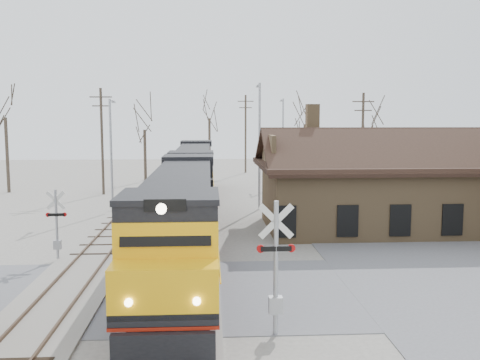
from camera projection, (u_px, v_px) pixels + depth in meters
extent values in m
plane|color=#A29D92|center=(178.00, 293.00, 21.53)|extent=(140.00, 140.00, 0.00)
cube|color=#5E5E63|center=(178.00, 293.00, 21.53)|extent=(60.00, 9.00, 0.03)
cube|color=#A29D92|center=(190.00, 220.00, 36.40)|extent=(3.40, 90.00, 0.12)
cube|color=#473323|center=(180.00, 219.00, 36.35)|extent=(0.08, 90.00, 0.14)
cube|color=#473323|center=(201.00, 219.00, 36.43)|extent=(0.08, 90.00, 0.14)
cube|color=#A29D92|center=(124.00, 221.00, 36.14)|extent=(3.40, 90.00, 0.12)
cube|color=#473323|center=(113.00, 220.00, 36.09)|extent=(0.08, 90.00, 0.14)
cube|color=#473323|center=(134.00, 219.00, 36.17)|extent=(0.08, 90.00, 0.14)
cube|color=olive|center=(378.00, 197.00, 33.89)|extent=(14.00, 8.00, 4.00)
cube|color=black|center=(379.00, 164.00, 33.64)|extent=(15.20, 9.20, 0.30)
cube|color=black|center=(392.00, 151.00, 31.24)|extent=(15.00, 4.71, 2.66)
cube|color=black|center=(369.00, 147.00, 35.81)|extent=(15.00, 4.71, 2.66)
cube|color=olive|center=(312.00, 121.00, 34.59)|extent=(0.80, 0.80, 2.20)
cube|color=black|center=(173.00, 305.00, 18.57)|extent=(2.60, 4.16, 1.04)
cube|color=black|center=(188.00, 226.00, 31.97)|extent=(2.60, 4.16, 1.04)
cube|color=black|center=(182.00, 238.00, 25.17)|extent=(3.12, 20.80, 0.36)
cube|color=maroon|center=(182.00, 242.00, 25.20)|extent=(3.14, 20.80, 0.12)
cube|color=black|center=(183.00, 200.00, 26.27)|extent=(2.70, 15.08, 2.91)
cube|color=black|center=(170.00, 242.00, 17.35)|extent=(3.12, 2.91, 2.91)
cube|color=#F5AE0C|center=(166.00, 285.00, 15.70)|extent=(3.12, 1.87, 1.46)
cube|color=black|center=(163.00, 351.00, 14.86)|extent=(2.91, 0.25, 1.04)
cylinder|color=#FFF2CC|center=(161.00, 209.00, 14.47)|extent=(0.29, 0.10, 0.29)
cube|color=black|center=(192.00, 205.00, 39.69)|extent=(2.60, 4.16, 1.04)
cube|color=black|center=(196.00, 183.00, 53.10)|extent=(2.60, 4.16, 1.04)
cube|color=black|center=(194.00, 183.00, 46.30)|extent=(3.12, 20.80, 0.36)
cube|color=maroon|center=(194.00, 185.00, 46.32)|extent=(3.14, 20.80, 0.12)
cube|color=black|center=(195.00, 163.00, 47.40)|extent=(2.70, 15.08, 2.91)
cube|color=black|center=(191.00, 174.00, 38.48)|extent=(3.12, 2.91, 2.91)
cube|color=black|center=(190.00, 189.00, 36.83)|extent=(3.12, 1.87, 1.46)
cube|color=black|center=(190.00, 214.00, 35.98)|extent=(2.91, 0.25, 1.04)
cylinder|color=#A5A8AD|center=(276.00, 269.00, 17.18)|extent=(0.15, 0.15, 4.41)
cube|color=silver|center=(276.00, 221.00, 17.00)|extent=(1.15, 0.06, 1.15)
cube|color=silver|center=(276.00, 221.00, 17.00)|extent=(1.15, 0.06, 1.15)
cube|color=black|center=(276.00, 248.00, 17.11)|extent=(1.00, 0.17, 0.17)
cylinder|color=#B20C0C|center=(261.00, 249.00, 17.07)|extent=(0.27, 0.08, 0.26)
cylinder|color=#B20C0C|center=(291.00, 248.00, 17.14)|extent=(0.27, 0.08, 0.26)
cube|color=#A5A8AD|center=(276.00, 305.00, 17.33)|extent=(0.44, 0.33, 0.55)
cylinder|color=#A5A8AD|center=(57.00, 225.00, 26.21)|extent=(0.12, 0.12, 3.55)
cube|color=silver|center=(56.00, 200.00, 26.07)|extent=(0.93, 0.05, 0.93)
cube|color=silver|center=(56.00, 200.00, 26.07)|extent=(0.93, 0.05, 0.93)
cube|color=black|center=(56.00, 215.00, 26.15)|extent=(0.80, 0.16, 0.13)
cylinder|color=#B20C0C|center=(65.00, 215.00, 26.18)|extent=(0.21, 0.08, 0.21)
cylinder|color=#B20C0C|center=(48.00, 215.00, 26.12)|extent=(0.21, 0.08, 0.21)
cube|color=#A5A8AD|center=(57.00, 245.00, 26.33)|extent=(0.36, 0.27, 0.44)
cylinder|color=#A5A8AD|center=(111.00, 156.00, 39.52)|extent=(0.18, 0.18, 8.40)
cylinder|color=#A5A8AD|center=(112.00, 101.00, 39.94)|extent=(0.12, 1.80, 0.12)
cube|color=#A5A8AD|center=(114.00, 102.00, 40.74)|extent=(0.25, 0.50, 0.12)
cylinder|color=#A5A8AD|center=(259.00, 147.00, 40.62)|extent=(0.18, 0.18, 9.64)
cylinder|color=#A5A8AD|center=(259.00, 85.00, 40.96)|extent=(0.12, 1.80, 0.12)
cube|color=#A5A8AD|center=(258.00, 87.00, 41.77)|extent=(0.25, 0.50, 0.12)
cylinder|color=#A5A8AD|center=(283.00, 142.00, 56.57)|extent=(0.18, 0.18, 9.02)
cylinder|color=#A5A8AD|center=(282.00, 100.00, 56.95)|extent=(0.12, 1.80, 0.12)
cube|color=#A5A8AD|center=(281.00, 101.00, 57.76)|extent=(0.25, 0.50, 0.12)
cylinder|color=#382D23|center=(102.00, 142.00, 48.65)|extent=(0.24, 0.24, 9.68)
cube|color=#382D23|center=(101.00, 97.00, 48.18)|extent=(2.00, 0.10, 0.10)
cube|color=#382D23|center=(101.00, 106.00, 48.27)|extent=(1.60, 0.10, 0.10)
cylinder|color=#382D23|center=(246.00, 134.00, 67.90)|extent=(0.24, 0.24, 9.87)
cube|color=#382D23|center=(246.00, 101.00, 67.42)|extent=(2.00, 0.10, 0.10)
cube|color=#382D23|center=(246.00, 108.00, 67.51)|extent=(1.60, 0.10, 0.10)
cylinder|color=#382D23|center=(362.00, 144.00, 49.05)|extent=(0.24, 0.24, 9.28)
cube|color=#382D23|center=(363.00, 102.00, 48.60)|extent=(2.00, 0.10, 0.10)
cube|color=#382D23|center=(363.00, 110.00, 48.69)|extent=(1.60, 0.10, 0.10)
cylinder|color=#382D23|center=(7.00, 155.00, 50.10)|extent=(0.32, 0.32, 7.04)
cylinder|color=#382D23|center=(145.00, 156.00, 58.99)|extent=(0.32, 0.32, 5.70)
cylinder|color=#382D23|center=(210.00, 145.00, 70.66)|extent=(0.32, 0.32, 6.94)
cylinder|color=#382D23|center=(304.00, 150.00, 65.04)|extent=(0.32, 0.32, 6.25)
cylinder|color=#382D23|center=(374.00, 156.00, 60.47)|extent=(0.32, 0.32, 5.36)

